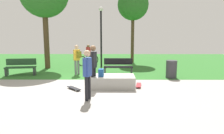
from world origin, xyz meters
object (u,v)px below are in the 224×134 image
Objects in this scene: park_bench_far_right at (118,66)px; tree_leaning_ash at (133,5)px; trash_bin at (171,69)px; cyclist_on_bicycle at (88,56)px; skateboard_by_ledge at (74,88)px; pedestrian_with_backpack at (77,57)px; lamp_post at (101,31)px; concrete_ledge at (112,81)px; park_bench_near_lamppost at (21,67)px; skater_performing_trick at (87,71)px; skater_watching at (93,63)px; backpack_on_ledge at (101,73)px; skateboard_spare at (139,85)px.

tree_leaning_ash is at bearing 75.89° from park_bench_far_right.
park_bench_far_right is at bearing 162.49° from trash_bin.
cyclist_on_bicycle reaches higher than park_bench_far_right.
tree_leaning_ash is (3.12, 8.03, 4.33)m from skateboard_by_ledge.
lamp_post is at bearing 66.95° from pedestrian_with_backpack.
concrete_ledge is at bearing -82.09° from lamp_post.
park_bench_far_right is at bearing 2.14° from park_bench_near_lamppost.
pedestrian_with_backpack is at bearing 96.92° from skateboard_by_ledge.
trash_bin is (4.64, 2.30, 0.39)m from skateboard_by_ledge.
skater_performing_trick is 1.06× the size of park_bench_near_lamppost.
cyclist_on_bicycle is (-0.99, 0.86, -1.83)m from lamp_post.
pedestrian_with_backpack is at bearing -113.05° from lamp_post.
skater_performing_trick is 0.96× the size of skater_watching.
skateboard_spare is at bearing 105.89° from backpack_on_ledge.
skater_performing_trick is at bearing -115.38° from concrete_ledge.
trash_bin is at bearing -75.22° from tree_leaning_ash.
lamp_post reaches higher than trash_bin.
park_bench_far_right reaches higher than backpack_on_ledge.
lamp_post is 5.62m from trash_bin.
cyclist_on_bicycle is (-0.93, 8.08, -0.39)m from skater_performing_trick.
pedestrian_with_backpack is (-5.01, 0.82, 0.54)m from trash_bin.
park_bench_near_lamppost is at bearing -145.53° from lamp_post.
skater_watching is at bearing -110.66° from park_bench_far_right.
skater_watching is (0.05, 1.54, 0.05)m from skater_performing_trick.
skater_watching is at bearing -165.92° from concrete_ledge.
skateboard_spare is 0.20× the size of lamp_post.
park_bench_far_right is (0.34, 2.75, 0.23)m from concrete_ledge.
lamp_post is at bearing 111.89° from park_bench_far_right.
skateboard_spare is at bearing -39.73° from pedestrian_with_backpack.
park_bench_far_right reaches higher than skateboard_spare.
lamp_post reaches higher than concrete_ledge.
cyclist_on_bicycle is at bearing 105.45° from concrete_ledge.
tree_leaning_ash is at bearing 73.36° from skater_watching.
skater_watching is at bearing -90.12° from lamp_post.
pedestrian_with_backpack reaches higher than park_bench_far_right.
park_bench_near_lamppost is (-4.21, 4.29, -0.54)m from skater_performing_trick.
trash_bin is 0.55× the size of pedestrian_with_backpack.
skater_performing_trick reaches higher than pedestrian_with_backpack.
skater_watching reaches higher than skater_performing_trick.
skater_performing_trick is at bearing -104.51° from park_bench_far_right.
backpack_on_ledge is 0.19× the size of pedestrian_with_backpack.
tree_leaning_ash is at bearing 20.91° from cyclist_on_bicycle.
backpack_on_ledge is at bearing -78.70° from cyclist_on_bicycle.
skater_performing_trick is 1.08× the size of park_bench_far_right.
concrete_ledge is 2.11× the size of trash_bin.
park_bench_near_lamppost is 8.13m from trash_bin.
pedestrian_with_backpack is (-1.18, -2.78, -1.46)m from lamp_post.
cyclist_on_bicycle is (-3.31, -1.27, -3.76)m from tree_leaning_ash.
concrete_ledge is 2.78m from park_bench_far_right.
backpack_on_ledge is at bearing -86.87° from lamp_post.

